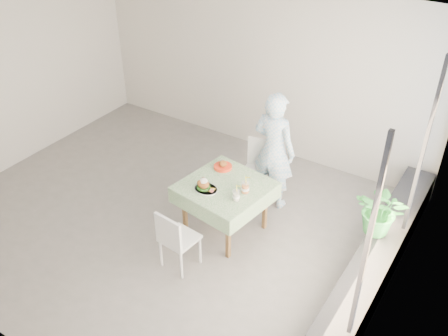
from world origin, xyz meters
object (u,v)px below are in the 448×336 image
Objects in this scene: chair_near at (180,249)px; potted_plant at (382,210)px; diner at (274,151)px; cafe_table at (225,202)px; chair_far at (257,183)px; main_dish at (205,186)px; juice_cup_orange at (245,188)px.

potted_plant is (2.00, 1.34, 0.57)m from chair_near.
diner is at bearing 165.07° from potted_plant.
diner is 2.64× the size of potted_plant.
diner reaches higher than cafe_table.
chair_near is 1.91m from diner.
potted_plant reaches higher than chair_far.
main_dish is (-0.17, -0.22, 0.33)m from cafe_table.
juice_cup_orange reaches higher than cafe_table.
main_dish is at bearing 74.52° from diner.
cafe_table is at bearing -166.34° from potted_plant.
potted_plant is at bearing 13.66° from cafe_table.
diner reaches higher than chair_far.
cafe_table is 1.98m from potted_plant.
diner is 5.52× the size of main_dish.
potted_plant is (1.89, 0.46, 0.37)m from cafe_table.
cafe_table is 1.39× the size of chair_near.
cafe_table is 1.02m from diner.
main_dish reaches higher than cafe_table.
main_dish is 2.17m from potted_plant.
chair_near is at bearing 83.20° from diner.
main_dish is (-0.19, -1.05, 0.51)m from chair_far.
chair_far reaches higher than chair_near.
diner is at bearing 79.69° from chair_near.
diner is at bearing 76.27° from cafe_table.
juice_cup_orange is at bearing 0.39° from cafe_table.
juice_cup_orange reaches higher than chair_near.
diner is 1.19m from main_dish.
diner is 0.91m from juice_cup_orange.
potted_plant reaches higher than juice_cup_orange.
juice_cup_orange is 1.66m from potted_plant.
chair_far is 1.19m from main_dish.
main_dish is at bearing -161.69° from potted_plant.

